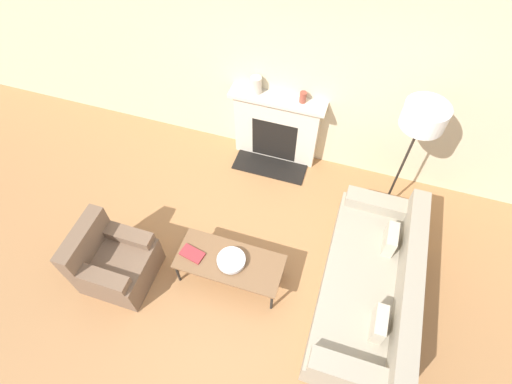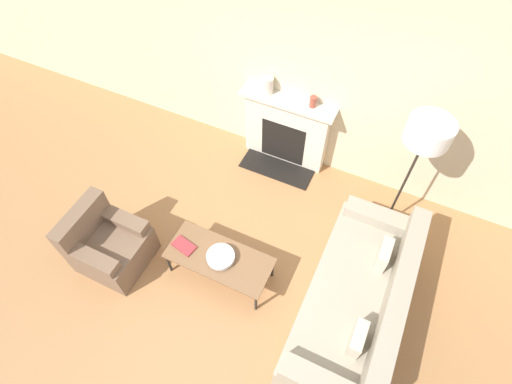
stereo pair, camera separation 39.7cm
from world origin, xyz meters
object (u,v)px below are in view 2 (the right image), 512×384
at_px(bowl, 221,257).
at_px(floor_lamp, 424,142).
at_px(book, 184,246).
at_px(mantel_vase_left, 268,85).
at_px(armchair_near, 109,245).
at_px(coffee_table, 219,258).
at_px(fireplace, 286,131).
at_px(couch, 357,301).
at_px(mantel_vase_center_left, 313,102).

xyz_separation_m(bowl, floor_lamp, (1.62, 1.56, 1.14)).
xyz_separation_m(book, mantel_vase_left, (0.09, 2.15, 0.81)).
relative_size(armchair_near, coffee_table, 0.69).
distance_m(fireplace, coffee_table, 2.09).
distance_m(couch, armchair_near, 2.98).
distance_m(bowl, mantel_vase_center_left, 2.24).
relative_size(book, mantel_vase_center_left, 1.99).
bearing_deg(bowl, couch, 8.30).
bearing_deg(couch, mantel_vase_center_left, -144.71).
xyz_separation_m(coffee_table, book, (-0.44, -0.05, 0.04)).
height_order(coffee_table, book, book).
distance_m(fireplace, mantel_vase_center_left, 0.72).
bearing_deg(armchair_near, mantel_vase_left, -21.23).
bearing_deg(floor_lamp, book, -142.47).
relative_size(coffee_table, mantel_vase_left, 5.31).
distance_m(coffee_table, mantel_vase_left, 2.29).
bearing_deg(coffee_table, armchair_near, -163.66).
height_order(mantel_vase_left, mantel_vase_center_left, mantel_vase_left).
xyz_separation_m(coffee_table, bowl, (0.03, -0.01, 0.08)).
distance_m(book, mantel_vase_left, 2.30).
bearing_deg(floor_lamp, mantel_vase_left, 164.68).
xyz_separation_m(couch, coffee_table, (-1.61, -0.22, 0.07)).
bearing_deg(armchair_near, couch, -78.22).
distance_m(fireplace, book, 2.17).
distance_m(fireplace, mantel_vase_left, 0.75).
distance_m(fireplace, floor_lamp, 2.06).
distance_m(book, mantel_vase_center_left, 2.39).
distance_m(armchair_near, book, 0.94).
distance_m(fireplace, armchair_near, 2.79).
bearing_deg(couch, book, -82.42).
bearing_deg(bowl, mantel_vase_center_left, 83.14).
distance_m(couch, mantel_vase_center_left, 2.46).
xyz_separation_m(armchair_near, coffee_table, (1.31, 0.39, 0.06)).
bearing_deg(coffee_table, floor_lamp, 43.39).
bearing_deg(armchair_near, fireplace, -27.17).
height_order(bowl, mantel_vase_left, mantel_vase_left).
bearing_deg(coffee_table, bowl, -15.03).
height_order(book, mantel_vase_left, mantel_vase_left).
distance_m(couch, bowl, 1.60).
distance_m(coffee_table, floor_lamp, 2.57).
height_order(fireplace, coffee_table, fireplace).
xyz_separation_m(fireplace, mantel_vase_left, (-0.30, 0.01, 0.69)).
height_order(coffee_table, mantel_vase_center_left, mantel_vase_center_left).
bearing_deg(mantel_vase_center_left, mantel_vase_left, 180.00).
height_order(couch, coffee_table, couch).
bearing_deg(couch, floor_lamp, 178.38).
relative_size(bowl, mantel_vase_center_left, 2.17).
height_order(couch, mantel_vase_left, mantel_vase_left).
xyz_separation_m(fireplace, floor_lamp, (1.69, -0.53, 1.04)).
bearing_deg(mantel_vase_left, fireplace, -2.77).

